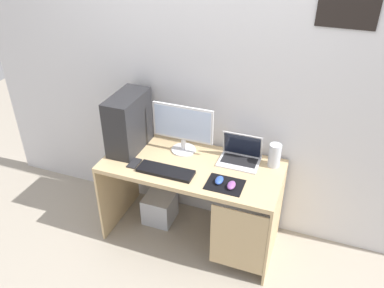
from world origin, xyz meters
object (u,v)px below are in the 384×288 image
laptop (240,156)px  cell_phone (134,163)px  monitor (183,128)px  speaker (275,155)px  keyboard (166,171)px  subwoofer (160,208)px  mouse_right (231,185)px  pc_tower (129,122)px  mouse_left (219,180)px

laptop → cell_phone: bearing=-156.6°
monitor → laptop: (0.46, 0.02, -0.17)m
speaker → monitor: bearing=-176.1°
monitor → keyboard: bearing=-92.2°
laptop → subwoofer: 0.92m
monitor → mouse_right: monitor is taller
pc_tower → keyboard: bearing=-28.7°
pc_tower → laptop: (0.87, 0.12, -0.18)m
speaker → keyboard: size_ratio=0.43×
speaker → cell_phone: size_ratio=1.40×
mouse_left → cell_phone: mouse_left is taller
mouse_left → cell_phone: size_ratio=0.74×
monitor → keyboard: size_ratio=1.15×
speaker → mouse_right: bearing=-121.1°
mouse_right → cell_phone: bearing=178.3°
pc_tower → laptop: bearing=7.5°
pc_tower → mouse_right: pc_tower is taller
pc_tower → subwoofer: 0.85m
mouse_left → subwoofer: 0.88m
laptop → keyboard: bearing=-144.4°
pc_tower → laptop: size_ratio=1.49×
laptop → pc_tower: bearing=-172.5°
pc_tower → mouse_left: pc_tower is taller
monitor → keyboard: 0.37m
keyboard → mouse_right: bearing=-0.6°
keyboard → subwoofer: size_ratio=1.68×
speaker → keyboard: bearing=-153.2°
subwoofer → laptop: bearing=8.0°
pc_tower → mouse_left: 0.86m
pc_tower → mouse_right: 0.95m
keyboard → mouse_left: 0.40m
mouse_left → mouse_right: (0.09, -0.03, 0.00)m
cell_phone → subwoofer: 0.65m
keyboard → subwoofer: 0.68m
monitor → keyboard: monitor is taller
keyboard → mouse_right: 0.50m
keyboard → pc_tower: bearing=151.3°
monitor → laptop: 0.49m
cell_phone → subwoofer: cell_phone is taller
laptop → keyboard: 0.58m
pc_tower → subwoofer: pc_tower is taller
keyboard → cell_phone: size_ratio=3.23×
monitor → laptop: bearing=2.4°
mouse_right → keyboard: bearing=179.4°
monitor → cell_phone: (-0.28, -0.30, -0.21)m
pc_tower → laptop: 0.90m
monitor → mouse_right: 0.61m
monitor → subwoofer: bearing=-159.7°
monitor → mouse_right: (0.49, -0.32, -0.19)m
speaker → keyboard: (-0.72, -0.37, -0.08)m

